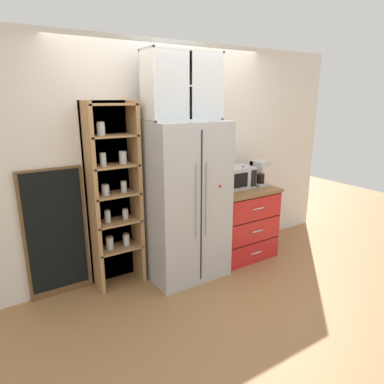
{
  "coord_description": "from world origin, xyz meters",
  "views": [
    {
      "loc": [
        -1.87,
        -3.05,
        1.96
      ],
      "look_at": [
        0.1,
        0.02,
        0.95
      ],
      "focal_mm": 32.14,
      "sensor_mm": 36.0,
      "label": 1
    }
  ],
  "objects_px": {
    "mug_navy": "(242,184)",
    "chalkboard_menu": "(56,233)",
    "microwave": "(234,177)",
    "coffee_maker": "(258,173)",
    "bottle_amber": "(243,179)",
    "refrigerator": "(184,201)"
  },
  "relations": [
    {
      "from": "microwave",
      "to": "chalkboard_menu",
      "type": "height_order",
      "value": "chalkboard_menu"
    },
    {
      "from": "coffee_maker",
      "to": "chalkboard_menu",
      "type": "height_order",
      "value": "chalkboard_menu"
    },
    {
      "from": "microwave",
      "to": "chalkboard_menu",
      "type": "relative_size",
      "value": 0.33
    },
    {
      "from": "refrigerator",
      "to": "microwave",
      "type": "bearing_deg",
      "value": 5.67
    },
    {
      "from": "mug_navy",
      "to": "bottle_amber",
      "type": "height_order",
      "value": "bottle_amber"
    },
    {
      "from": "coffee_maker",
      "to": "chalkboard_menu",
      "type": "relative_size",
      "value": 0.24
    },
    {
      "from": "refrigerator",
      "to": "microwave",
      "type": "relative_size",
      "value": 3.93
    },
    {
      "from": "coffee_maker",
      "to": "mug_navy",
      "type": "distance_m",
      "value": 0.29
    },
    {
      "from": "refrigerator",
      "to": "bottle_amber",
      "type": "relative_size",
      "value": 6.42
    },
    {
      "from": "bottle_amber",
      "to": "chalkboard_menu",
      "type": "bearing_deg",
      "value": 172.15
    },
    {
      "from": "coffee_maker",
      "to": "bottle_amber",
      "type": "distance_m",
      "value": 0.27
    },
    {
      "from": "microwave",
      "to": "coffee_maker",
      "type": "distance_m",
      "value": 0.36
    },
    {
      "from": "coffee_maker",
      "to": "mug_navy",
      "type": "bearing_deg",
      "value": -179.62
    },
    {
      "from": "mug_navy",
      "to": "bottle_amber",
      "type": "xyz_separation_m",
      "value": [
        -0.0,
        -0.02,
        0.08
      ]
    },
    {
      "from": "refrigerator",
      "to": "bottle_amber",
      "type": "height_order",
      "value": "refrigerator"
    },
    {
      "from": "coffee_maker",
      "to": "bottle_amber",
      "type": "relative_size",
      "value": 1.15
    },
    {
      "from": "microwave",
      "to": "coffee_maker",
      "type": "bearing_deg",
      "value": -6.8
    },
    {
      "from": "chalkboard_menu",
      "to": "refrigerator",
      "type": "bearing_deg",
      "value": -13.3
    },
    {
      "from": "bottle_amber",
      "to": "coffee_maker",
      "type": "bearing_deg",
      "value": 4.5
    },
    {
      "from": "mug_navy",
      "to": "chalkboard_menu",
      "type": "xyz_separation_m",
      "value": [
        -2.14,
        0.28,
        -0.27
      ]
    },
    {
      "from": "microwave",
      "to": "refrigerator",
      "type": "bearing_deg",
      "value": -174.33
    },
    {
      "from": "refrigerator",
      "to": "coffee_maker",
      "type": "distance_m",
      "value": 1.13
    }
  ]
}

